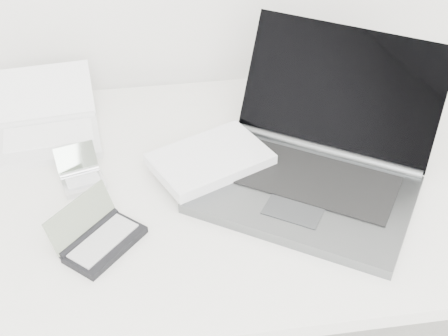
{
  "coord_description": "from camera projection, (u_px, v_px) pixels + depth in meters",
  "views": [
    {
      "loc": [
        -0.17,
        0.54,
        1.57
      ],
      "look_at": [
        -0.03,
        1.51,
        0.79
      ],
      "focal_mm": 50.0,
      "sensor_mm": 36.0,
      "label": 1
    }
  ],
  "objects": [
    {
      "name": "desk",
      "position": [
        235.0,
        194.0,
        1.36
      ],
      "size": [
        1.6,
        0.8,
        0.73
      ],
      "color": "white",
      "rests_on": "ground"
    },
    {
      "name": "laptop_large",
      "position": [
        296.0,
        162.0,
        1.3
      ],
      "size": [
        0.65,
        0.58,
        0.26
      ],
      "rotation": [
        0.0,
        0.0,
        -0.58
      ],
      "color": "#5B5E60",
      "rests_on": "desk"
    },
    {
      "name": "netbook_open_white",
      "position": [
        48.0,
        127.0,
        1.43
      ],
      "size": [
        0.25,
        0.29,
        0.1
      ],
      "rotation": [
        0.0,
        0.0,
        0.1
      ],
      "color": "white",
      "rests_on": "desk"
    },
    {
      "name": "pda_silver",
      "position": [
        81.0,
        176.0,
        1.31
      ],
      "size": [
        0.11,
        0.12,
        0.07
      ],
      "rotation": [
        0.0,
        0.0,
        0.27
      ],
      "color": "silver",
      "rests_on": "desk"
    },
    {
      "name": "palmtop_charcoal",
      "position": [
        98.0,
        237.0,
        1.16
      ],
      "size": [
        0.18,
        0.19,
        0.08
      ],
      "rotation": [
        0.0,
        0.0,
        0.82
      ],
      "color": "black",
      "rests_on": "desk"
    }
  ]
}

